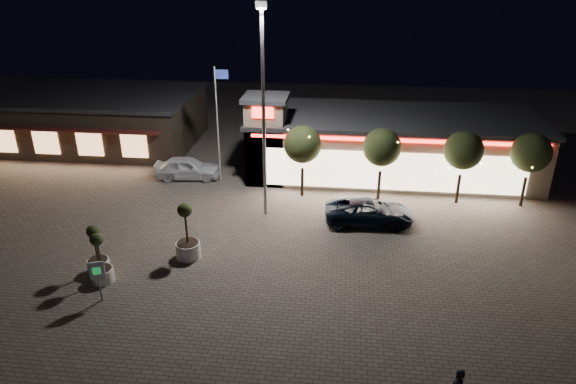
# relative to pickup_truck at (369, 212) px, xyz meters

# --- Properties ---
(ground) EXTENTS (90.00, 90.00, 0.00)m
(ground) POSITION_rel_pickup_truck_xyz_m (-8.28, -7.47, -0.73)
(ground) COLOR #61574F
(ground) RESTS_ON ground
(retail_building) EXTENTS (20.40, 8.40, 6.10)m
(retail_building) POSITION_rel_pickup_truck_xyz_m (1.22, 8.35, 1.49)
(retail_building) COLOR gray
(retail_building) RESTS_ON ground
(restaurant_building) EXTENTS (16.40, 11.00, 4.30)m
(restaurant_building) POSITION_rel_pickup_truck_xyz_m (-22.29, 12.51, 1.43)
(restaurant_building) COLOR #382D23
(restaurant_building) RESTS_ON ground
(floodlight_pole) EXTENTS (0.60, 0.40, 12.38)m
(floodlight_pole) POSITION_rel_pickup_truck_xyz_m (-6.28, 0.53, 6.29)
(floodlight_pole) COLOR gray
(floodlight_pole) RESTS_ON ground
(flagpole) EXTENTS (0.95, 0.10, 8.00)m
(flagpole) POSITION_rel_pickup_truck_xyz_m (-10.19, 5.53, 4.02)
(flagpole) COLOR white
(flagpole) RESTS_ON ground
(string_tree_a) EXTENTS (2.42, 2.42, 4.79)m
(string_tree_a) POSITION_rel_pickup_truck_xyz_m (-4.28, 3.53, 2.84)
(string_tree_a) COLOR #332319
(string_tree_a) RESTS_ON ground
(string_tree_b) EXTENTS (2.42, 2.42, 4.79)m
(string_tree_b) POSITION_rel_pickup_truck_xyz_m (0.72, 3.53, 2.84)
(string_tree_b) COLOR #332319
(string_tree_b) RESTS_ON ground
(string_tree_c) EXTENTS (2.42, 2.42, 4.79)m
(string_tree_c) POSITION_rel_pickup_truck_xyz_m (5.72, 3.53, 2.84)
(string_tree_c) COLOR #332319
(string_tree_c) RESTS_ON ground
(string_tree_d) EXTENTS (2.42, 2.42, 4.79)m
(string_tree_d) POSITION_rel_pickup_truck_xyz_m (9.72, 3.53, 2.84)
(string_tree_d) COLOR #332319
(string_tree_d) RESTS_ON ground
(pickup_truck) EXTENTS (5.32, 2.63, 1.45)m
(pickup_truck) POSITION_rel_pickup_truck_xyz_m (0.00, 0.00, 0.00)
(pickup_truck) COLOR black
(pickup_truck) RESTS_ON ground
(white_sedan) EXTENTS (4.81, 2.28, 1.59)m
(white_sedan) POSITION_rel_pickup_truck_xyz_m (-12.70, 5.58, 0.07)
(white_sedan) COLOR white
(white_sedan) RESTS_ON ground
(planter_left) EXTENTS (1.08, 1.08, 2.64)m
(planter_left) POSITION_rel_pickup_truck_xyz_m (-13.55, -6.86, 0.09)
(planter_left) COLOR white
(planter_left) RESTS_ON ground
(planter_mid) EXTENTS (1.07, 1.07, 2.63)m
(planter_mid) POSITION_rel_pickup_truck_xyz_m (-13.02, -7.59, 0.09)
(planter_mid) COLOR white
(planter_mid) RESTS_ON ground
(planter_right) EXTENTS (1.28, 1.28, 3.15)m
(planter_right) POSITION_rel_pickup_truck_xyz_m (-9.54, -4.95, 0.25)
(planter_right) COLOR white
(planter_right) RESTS_ON ground
(valet_sign) EXTENTS (0.67, 0.26, 2.06)m
(valet_sign) POSITION_rel_pickup_truck_xyz_m (-12.41, -9.09, 0.72)
(valet_sign) COLOR gray
(valet_sign) RESTS_ON ground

